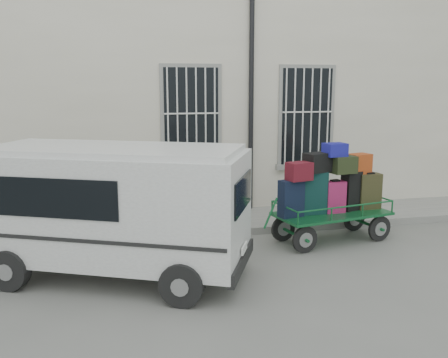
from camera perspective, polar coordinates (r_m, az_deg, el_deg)
ground at (r=8.76m, az=2.15°, el=-9.21°), size 80.00×80.00×0.00m
building at (r=13.61m, az=-3.80°, el=10.80°), size 24.00×5.15×6.00m
sidewalk at (r=10.77m, az=-0.86°, el=-4.93°), size 24.00×1.70×0.15m
luggage_cart at (r=9.72m, az=12.15°, el=-1.50°), size 2.65×1.41×1.91m
van at (r=7.89m, az=-12.46°, el=-2.75°), size 4.41×3.24×2.07m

